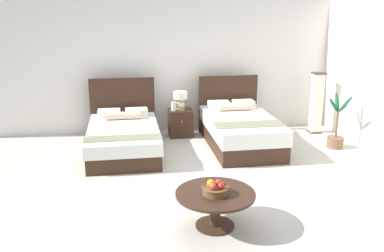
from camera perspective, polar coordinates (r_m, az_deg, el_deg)
name	(u,v)px	position (r m, az deg, el deg)	size (l,w,h in m)	color
ground_plane	(196,182)	(6.45, 0.57, -7.60)	(10.33, 9.40, 0.02)	beige
wall_back	(174,66)	(8.87, -2.43, 8.11)	(10.33, 0.12, 2.71)	white
bed_near_window	(124,136)	(7.76, -9.25, -1.39)	(1.29, 2.15, 1.19)	#342016
bed_near_corner	(240,129)	(7.99, 6.48, -0.44)	(1.24, 2.14, 1.19)	#342016
nightstand	(181,123)	(8.55, -1.54, 0.42)	(0.48, 0.41, 0.55)	#342016
table_lamp	(180,98)	(8.44, -1.59, 3.76)	(0.28, 0.28, 0.37)	beige
vase	(174,106)	(8.40, -2.50, 2.71)	(0.10, 0.10, 0.18)	silver
coffee_table	(215,200)	(5.09, 3.17, -10.03)	(0.95, 0.95, 0.45)	#342016
fruit_bowl	(216,189)	(4.98, 3.23, -8.51)	(0.32, 0.32, 0.17)	brown
floor_lamp_corner	(316,103)	(9.07, 16.50, 2.99)	(0.24, 0.24, 1.26)	#3D2F21
potted_palm	(336,134)	(8.30, 18.94, -0.98)	(0.50, 0.58, 1.05)	brown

